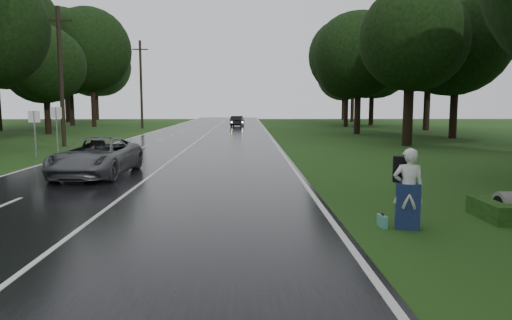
# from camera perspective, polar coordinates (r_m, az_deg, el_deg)

# --- Properties ---
(ground) EXTENTS (160.00, 160.00, 0.00)m
(ground) POSITION_cam_1_polar(r_m,az_deg,el_deg) (11.55, -20.33, -7.74)
(ground) COLOR #204314
(ground) RESTS_ON ground
(road) EXTENTS (12.00, 140.00, 0.04)m
(road) POSITION_cam_1_polar(r_m,az_deg,el_deg) (30.90, -8.15, 1.57)
(road) COLOR black
(road) RESTS_ON ground
(lane_center) EXTENTS (0.12, 140.00, 0.01)m
(lane_center) POSITION_cam_1_polar(r_m,az_deg,el_deg) (30.90, -8.15, 1.62)
(lane_center) COLOR silver
(lane_center) RESTS_ON road
(grey_car) EXTENTS (2.68, 5.42, 1.48)m
(grey_car) POSITION_cam_1_polar(r_m,az_deg,el_deg) (19.26, -18.99, 0.38)
(grey_car) COLOR #4E4F53
(grey_car) RESTS_ON road
(far_car) EXTENTS (1.76, 4.15, 1.33)m
(far_car) POSITION_cam_1_polar(r_m,az_deg,el_deg) (58.98, -2.31, 4.78)
(far_car) COLOR black
(far_car) RESTS_ON road
(hitchhiker) EXTENTS (0.76, 0.71, 1.85)m
(hitchhiker) POSITION_cam_1_polar(r_m,az_deg,el_deg) (11.10, 18.12, -3.69)
(hitchhiker) COLOR silver
(hitchhiker) RESTS_ON ground
(suitcase) EXTENTS (0.15, 0.40, 0.28)m
(suitcase) POSITION_cam_1_polar(r_m,az_deg,el_deg) (11.21, 15.23, -7.25)
(suitcase) COLOR teal
(suitcase) RESTS_ON ground
(utility_pole_mid) EXTENTS (1.80, 0.28, 9.18)m
(utility_pole_mid) POSITION_cam_1_polar(r_m,az_deg,el_deg) (33.79, -22.45, 1.53)
(utility_pole_mid) COLOR black
(utility_pole_mid) RESTS_ON ground
(utility_pole_far) EXTENTS (1.80, 0.28, 10.13)m
(utility_pole_far) POSITION_cam_1_polar(r_m,az_deg,el_deg) (56.32, -13.77, 3.78)
(utility_pole_far) COLOR black
(utility_pole_far) RESTS_ON ground
(road_sign_a) EXTENTS (0.60, 0.10, 2.49)m
(road_sign_a) POSITION_cam_1_polar(r_m,az_deg,el_deg) (26.77, -25.33, 0.13)
(road_sign_a) COLOR white
(road_sign_a) RESTS_ON ground
(road_sign_b) EXTENTS (0.64, 0.10, 2.66)m
(road_sign_b) POSITION_cam_1_polar(r_m,az_deg,el_deg) (29.32, -23.11, 0.77)
(road_sign_b) COLOR white
(road_sign_b) RESTS_ON ground
(tree_left_e) EXTENTS (7.36, 7.36, 11.50)m
(tree_left_e) POSITION_cam_1_polar(r_m,az_deg,el_deg) (48.50, -24.10, 2.91)
(tree_left_e) COLOR black
(tree_left_e) RESTS_ON ground
(tree_left_f) EXTENTS (10.80, 10.80, 16.88)m
(tree_left_f) POSITION_cam_1_polar(r_m,az_deg,el_deg) (62.68, -19.22, 3.89)
(tree_left_f) COLOR black
(tree_left_f) RESTS_ON ground
(tree_right_d) EXTENTS (8.62, 8.62, 13.47)m
(tree_right_d) POSITION_cam_1_polar(r_m,az_deg,el_deg) (33.49, 18.00, 1.68)
(tree_right_d) COLOR black
(tree_right_d) RESTS_ON ground
(tree_right_e) EXTENTS (8.46, 8.46, 13.21)m
(tree_right_e) POSITION_cam_1_polar(r_m,az_deg,el_deg) (45.75, 12.26, 3.15)
(tree_right_e) COLOR black
(tree_right_e) RESTS_ON ground
(tree_right_f) EXTENTS (8.64, 8.64, 13.50)m
(tree_right_f) POSITION_cam_1_polar(r_m,az_deg,el_deg) (60.03, 10.94, 4.03)
(tree_right_f) COLOR black
(tree_right_f) RESTS_ON ground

